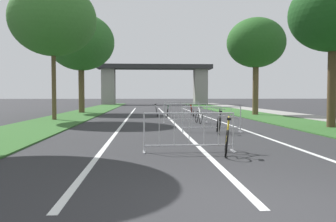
% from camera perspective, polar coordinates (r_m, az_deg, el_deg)
% --- Properties ---
extents(ground_plane, '(300.00, 300.00, 0.00)m').
position_cam_1_polar(ground_plane, '(4.96, 15.35, -15.21)').
color(ground_plane, '#2B2B2D').
extents(grass_verge_left, '(3.43, 64.80, 0.05)m').
position_cam_1_polar(grass_verge_left, '(31.43, -13.03, -0.23)').
color(grass_verge_left, '#2D5B26').
rests_on(grass_verge_left, ground).
extents(grass_verge_right, '(3.43, 64.80, 0.05)m').
position_cam_1_polar(grass_verge_right, '(32.08, 11.21, -0.16)').
color(grass_verge_right, '#2D5B26').
rests_on(grass_verge_right, ground).
extents(sidewalk_path_right, '(2.36, 64.80, 0.08)m').
position_cam_1_polar(sidewalk_path_right, '(32.94, 16.08, -0.11)').
color(sidewalk_path_right, gray).
rests_on(sidewalk_path_right, ground).
extents(lane_stripe_center, '(0.14, 37.49, 0.01)m').
position_cam_1_polar(lane_stripe_center, '(23.31, 0.18, -1.16)').
color(lane_stripe_center, silver).
rests_on(lane_stripe_center, ground).
extents(lane_stripe_right_lane, '(0.14, 37.49, 0.01)m').
position_cam_1_polar(lane_stripe_right_lane, '(23.65, 6.79, -1.12)').
color(lane_stripe_right_lane, silver).
rests_on(lane_stripe_right_lane, ground).
extents(lane_stripe_left_lane, '(0.14, 37.49, 0.01)m').
position_cam_1_polar(lane_stripe_left_lane, '(23.29, -6.54, -1.18)').
color(lane_stripe_left_lane, silver).
rests_on(lane_stripe_left_lane, ground).
extents(overpass_bridge, '(18.50, 3.67, 6.47)m').
position_cam_1_polar(overpass_bridge, '(58.11, -2.13, 5.33)').
color(overpass_bridge, '#2D2D30').
rests_on(overpass_bridge, ground).
extents(tree_left_oak_near, '(5.12, 5.12, 8.20)m').
position_cam_1_polar(tree_left_oak_near, '(22.83, -17.97, 13.80)').
color(tree_left_oak_near, brown).
rests_on(tree_left_oak_near, ground).
extents(tree_left_oak_mid, '(5.60, 5.60, 8.36)m').
position_cam_1_polar(tree_left_oak_mid, '(31.35, -13.78, 10.63)').
color(tree_left_oak_mid, brown).
rests_on(tree_left_oak_mid, ground).
extents(tree_right_cypress_far, '(3.97, 3.97, 6.85)m').
position_cam_1_polar(tree_right_cypress_far, '(18.25, 24.99, 13.77)').
color(tree_right_cypress_far, '#4C3823').
rests_on(tree_right_cypress_far, ground).
extents(tree_right_pine_near, '(4.38, 4.38, 7.32)m').
position_cam_1_polar(tree_right_pine_near, '(27.97, 13.94, 10.52)').
color(tree_right_pine_near, brown).
rests_on(tree_right_pine_near, ground).
extents(crowd_barrier_nearest, '(2.45, 0.49, 1.05)m').
position_cam_1_polar(crowd_barrier_nearest, '(9.43, 3.41, -3.44)').
color(crowd_barrier_nearest, '#ADADB2').
rests_on(crowd_barrier_nearest, ground).
extents(crowd_barrier_second, '(2.46, 0.58, 1.05)m').
position_cam_1_polar(crowd_barrier_second, '(14.68, 7.01, -1.32)').
color(crowd_barrier_second, '#ADADB2').
rests_on(crowd_barrier_second, ground).
extents(crowd_barrier_third, '(2.45, 0.45, 1.05)m').
position_cam_1_polar(crowd_barrier_third, '(19.63, 2.82, -0.34)').
color(crowd_barrier_third, '#ADADB2').
rests_on(crowd_barrier_third, ground).
extents(crowd_barrier_fourth, '(2.45, 0.48, 1.05)m').
position_cam_1_polar(crowd_barrier_fourth, '(24.72, 2.21, 0.25)').
color(crowd_barrier_fourth, '#ADADB2').
rests_on(crowd_barrier_fourth, ground).
extents(bicycle_red_0, '(0.69, 1.61, 0.96)m').
position_cam_1_polar(bicycle_red_0, '(24.44, 3.93, -0.15)').
color(bicycle_red_0, black).
rests_on(bicycle_red_0, ground).
extents(bicycle_yellow_1, '(0.66, 1.68, 0.97)m').
position_cam_1_polar(bicycle_yellow_1, '(9.22, 9.42, -4.50)').
color(bicycle_yellow_1, black).
rests_on(bicycle_yellow_1, ground).
extents(bicycle_silver_2, '(0.54, 1.68, 0.95)m').
position_cam_1_polar(bicycle_silver_2, '(25.12, -1.83, -0.03)').
color(bicycle_silver_2, black).
rests_on(bicycle_silver_2, ground).
extents(bicycle_green_3, '(0.49, 1.59, 0.88)m').
position_cam_1_polar(bicycle_green_3, '(24.17, -0.08, -0.20)').
color(bicycle_green_3, black).
rests_on(bicycle_green_3, ground).
extents(bicycle_white_4, '(0.47, 1.60, 0.93)m').
position_cam_1_polar(bicycle_white_4, '(19.14, 5.00, -0.87)').
color(bicycle_white_4, black).
rests_on(bicycle_white_4, ground).
extents(bicycle_black_5, '(0.57, 1.71, 1.00)m').
position_cam_1_polar(bicycle_black_5, '(14.26, 8.13, -2.04)').
color(bicycle_black_5, black).
rests_on(bicycle_black_5, ground).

